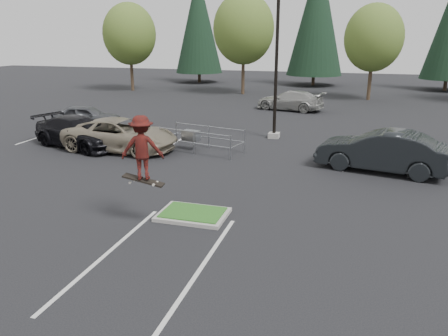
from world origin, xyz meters
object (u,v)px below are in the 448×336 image
(skateboarder, at_px, (142,148))
(car_l_black, at_px, (77,132))
(decid_b, at_px, (244,31))
(cart_corral, at_px, (194,136))
(decid_c, at_px, (374,40))
(car_l_tan, at_px, (121,135))
(decid_a, at_px, (130,36))
(car_l_grey, at_px, (86,116))
(conif_b, at_px, (317,15))
(light_pole, at_px, (277,56))
(car_r_charc, at_px, (382,151))
(conif_a, at_px, (198,23))
(car_far_silver, at_px, (291,100))

(skateboarder, height_order, car_l_black, skateboarder)
(decid_b, bearing_deg, cart_corral, -82.27)
(decid_c, distance_m, car_l_tan, 26.40)
(decid_c, bearing_deg, cart_corral, -112.40)
(decid_a, bearing_deg, car_l_grey, -70.65)
(skateboarder, relative_size, car_l_grey, 0.51)
(decid_c, xyz_separation_m, car_l_tan, (-12.49, -22.83, -4.44))
(car_l_tan, bearing_deg, decid_c, -27.15)
(decid_b, xyz_separation_m, cart_corral, (3.05, -22.43, -5.29))
(decid_a, relative_size, car_l_grey, 2.11)
(decid_b, relative_size, conif_b, 0.66)
(light_pole, bearing_deg, car_l_grey, -177.61)
(skateboarder, height_order, car_l_tan, skateboarder)
(conif_b, relative_size, car_l_grey, 3.44)
(car_r_charc, bearing_deg, cart_corral, -85.25)
(decid_a, bearing_deg, decid_c, -0.48)
(decid_a, bearing_deg, skateboarder, -61.56)
(decid_b, xyz_separation_m, car_l_grey, (-5.49, -19.03, -5.32))
(decid_b, xyz_separation_m, conif_a, (-7.99, 9.47, 1.05))
(conif_a, height_order, car_far_silver, conif_a)
(light_pole, bearing_deg, decid_c, 72.89)
(decid_b, bearing_deg, skateboarder, -81.33)
(decid_c, relative_size, car_l_black, 1.54)
(car_l_black, bearing_deg, car_l_grey, 45.95)
(car_l_tan, bearing_deg, cart_corral, -71.13)
(decid_c, height_order, skateboarder, decid_c)
(cart_corral, height_order, car_r_charc, car_r_charc)
(light_pole, height_order, conif_a, conif_a)
(decid_a, xyz_separation_m, decid_c, (24.00, -0.20, -0.33))
(decid_b, distance_m, conif_a, 12.43)
(car_l_tan, relative_size, car_r_charc, 1.08)
(decid_a, bearing_deg, cart_corral, -55.54)
(car_l_grey, bearing_deg, car_l_tan, -146.48)
(car_l_black, relative_size, car_r_charc, 1.00)
(car_l_tan, relative_size, car_l_grey, 1.39)
(conif_b, bearing_deg, car_r_charc, -79.74)
(light_pole, xyz_separation_m, cart_corral, (-3.46, -3.89, -3.81))
(skateboarder, bearing_deg, car_l_tan, -75.00)
(decid_b, height_order, car_far_silver, decid_b)
(cart_corral, distance_m, skateboarder, 9.43)
(car_r_charc, bearing_deg, decid_a, -122.00)
(conif_b, distance_m, car_far_silver, 19.81)
(car_l_tan, bearing_deg, decid_b, 0.34)
(decid_a, relative_size, conif_b, 0.61)
(car_l_tan, bearing_deg, car_l_grey, 49.56)
(car_far_silver, bearing_deg, car_l_grey, -35.43)
(conif_a, bearing_deg, car_far_silver, -52.13)
(decid_a, relative_size, car_l_black, 1.63)
(car_r_charc, bearing_deg, skateboarder, -30.50)
(skateboarder, xyz_separation_m, car_l_tan, (-5.30, 8.00, -1.64))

